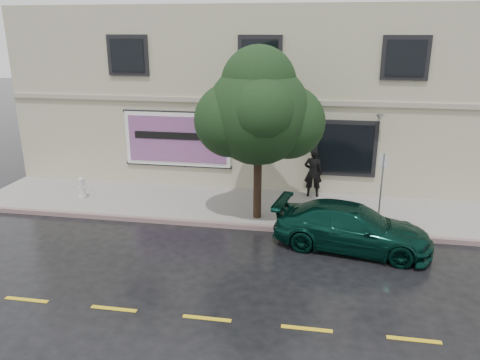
% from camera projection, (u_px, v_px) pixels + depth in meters
% --- Properties ---
extents(ground, '(90.00, 90.00, 0.00)m').
position_uv_depth(ground, '(235.00, 249.00, 13.66)').
color(ground, black).
rests_on(ground, ground).
extents(sidewalk, '(20.00, 3.50, 0.15)m').
position_uv_depth(sidewalk, '(252.00, 207.00, 16.68)').
color(sidewalk, '#9F9B97').
rests_on(sidewalk, ground).
extents(curb, '(20.00, 0.18, 0.16)m').
position_uv_depth(curb, '(244.00, 227.00, 15.04)').
color(curb, slate).
rests_on(curb, ground).
extents(road_marking, '(19.00, 0.12, 0.01)m').
position_uv_depth(road_marking, '(207.00, 318.00, 10.37)').
color(road_marking, gold).
rests_on(road_marking, ground).
extents(building, '(20.00, 8.12, 7.00)m').
position_uv_depth(building, '(271.00, 91.00, 21.02)').
color(building, '#B8B194').
rests_on(building, ground).
extents(billboard, '(4.30, 0.16, 2.20)m').
position_uv_depth(billboard, '(177.00, 139.00, 18.16)').
color(billboard, white).
rests_on(billboard, ground).
extents(car, '(4.78, 2.76, 1.31)m').
position_uv_depth(car, '(352.00, 227.00, 13.54)').
color(car, black).
rests_on(car, ground).
extents(pedestrian, '(0.68, 0.45, 1.85)m').
position_uv_depth(pedestrian, '(313.00, 173.00, 17.30)').
color(pedestrian, black).
rests_on(pedestrian, sidewalk).
extents(umbrella, '(1.24, 1.24, 0.71)m').
position_uv_depth(umbrella, '(315.00, 139.00, 16.91)').
color(umbrella, black).
rests_on(umbrella, pedestrian).
extents(street_tree, '(3.24, 3.24, 5.10)m').
position_uv_depth(street_tree, '(258.00, 114.00, 14.56)').
color(street_tree, '#322216').
rests_on(street_tree, sidewalk).
extents(fire_hydrant, '(0.32, 0.30, 0.78)m').
position_uv_depth(fire_hydrant, '(82.00, 188.00, 17.34)').
color(fire_hydrant, beige).
rests_on(fire_hydrant, sidewalk).
extents(sign_pole, '(0.29, 0.12, 2.42)m').
position_uv_depth(sign_pole, '(382.00, 184.00, 14.33)').
color(sign_pole, '#969A9E').
rests_on(sign_pole, sidewalk).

